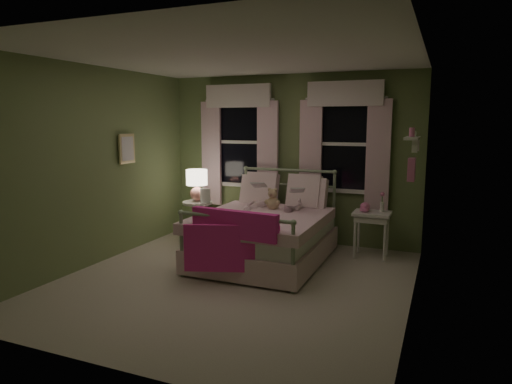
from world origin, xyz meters
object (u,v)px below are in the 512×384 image
at_px(teddy_bear, 273,200).
at_px(nightstand_left, 198,216).
at_px(child_right, 296,193).
at_px(table_lamp, 197,182).
at_px(child_left, 259,185).
at_px(nightstand_right, 372,219).
at_px(bed, 266,233).

relative_size(teddy_bear, nightstand_left, 0.48).
relative_size(child_right, table_lamp, 1.34).
relative_size(child_left, child_right, 1.22).
bearing_deg(nightstand_left, table_lamp, 90.00).
height_order(child_left, nightstand_right, child_left).
height_order(teddy_bear, nightstand_right, teddy_bear).
distance_m(child_left, teddy_bear, 0.37).
distance_m(child_right, nightstand_left, 1.68).
xyz_separation_m(teddy_bear, nightstand_left, (-1.33, 0.21, -0.37)).
height_order(teddy_bear, nightstand_left, teddy_bear).
height_order(child_right, table_lamp, child_right).
relative_size(child_left, table_lamp, 1.65).
bearing_deg(nightstand_right, bed, -152.32).
height_order(child_right, nightstand_left, child_right).
bearing_deg(teddy_bear, child_right, 29.50).
xyz_separation_m(nightstand_left, nightstand_right, (2.64, 0.21, 0.13)).
relative_size(child_left, teddy_bear, 2.58).
relative_size(table_lamp, nightstand_right, 0.76).
xyz_separation_m(nightstand_left, table_lamp, (0.00, 0.00, 0.54)).
bearing_deg(nightstand_left, bed, -19.55).
height_order(bed, child_right, child_right).
relative_size(bed, nightstand_right, 3.18).
distance_m(child_left, table_lamp, 1.05).
bearing_deg(child_left, child_right, -173.01).
height_order(bed, child_left, child_left).
relative_size(bed, teddy_bear, 6.55).
bearing_deg(bed, child_right, 56.40).
distance_m(nightstand_left, table_lamp, 0.54).
height_order(bed, teddy_bear, bed).
relative_size(child_right, nightstand_left, 1.01).
bearing_deg(bed, child_left, 123.60).
relative_size(teddy_bear, nightstand_right, 0.49).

